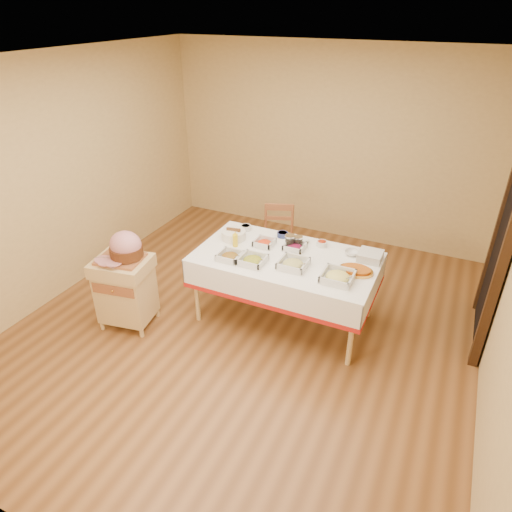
% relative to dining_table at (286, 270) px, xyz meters
% --- Properties ---
extents(room_shell, '(5.00, 5.00, 5.00)m').
position_rel_dining_table_xyz_m(room_shell, '(-0.30, -0.30, 0.70)').
color(room_shell, brown).
rests_on(room_shell, ground).
extents(doorway, '(0.09, 1.10, 2.20)m').
position_rel_dining_table_xyz_m(doorway, '(1.90, 0.60, 0.51)').
color(doorway, black).
rests_on(doorway, ground).
extents(dining_table, '(1.82, 1.02, 0.76)m').
position_rel_dining_table_xyz_m(dining_table, '(0.00, 0.00, 0.00)').
color(dining_table, tan).
rests_on(dining_table, ground).
extents(butcher_cart, '(0.61, 0.54, 0.77)m').
position_rel_dining_table_xyz_m(butcher_cart, '(-1.45, -0.78, -0.16)').
color(butcher_cart, tan).
rests_on(butcher_cart, ground).
extents(dining_chair, '(0.48, 0.47, 0.85)m').
position_rel_dining_table_xyz_m(dining_chair, '(-0.45, 0.90, -0.16)').
color(dining_chair, '#9A5832').
rests_on(dining_chair, ground).
extents(ham_on_board, '(0.46, 0.43, 0.30)m').
position_rel_dining_table_xyz_m(ham_on_board, '(-1.40, -0.74, 0.30)').
color(ham_on_board, '#9A5832').
rests_on(ham_on_board, butcher_cart).
extents(serving_dish_a, '(0.23, 0.22, 0.10)m').
position_rel_dining_table_xyz_m(serving_dish_a, '(-0.49, -0.28, 0.19)').
color(serving_dish_a, silver).
rests_on(serving_dish_a, dining_table).
extents(serving_dish_b, '(0.25, 0.25, 0.10)m').
position_rel_dining_table_xyz_m(serving_dish_b, '(-0.25, -0.26, 0.19)').
color(serving_dish_b, silver).
rests_on(serving_dish_b, dining_table).
extents(serving_dish_c, '(0.27, 0.27, 0.11)m').
position_rel_dining_table_xyz_m(serving_dish_c, '(0.14, -0.16, 0.20)').
color(serving_dish_c, silver).
rests_on(serving_dish_c, dining_table).
extents(serving_dish_d, '(0.29, 0.29, 0.11)m').
position_rel_dining_table_xyz_m(serving_dish_d, '(0.59, -0.21, 0.20)').
color(serving_dish_d, silver).
rests_on(serving_dish_d, dining_table).
extents(serving_dish_e, '(0.21, 0.20, 0.10)m').
position_rel_dining_table_xyz_m(serving_dish_e, '(-0.30, 0.13, 0.19)').
color(serving_dish_e, silver).
rests_on(serving_dish_e, dining_table).
extents(serving_dish_f, '(0.22, 0.21, 0.10)m').
position_rel_dining_table_xyz_m(serving_dish_f, '(0.02, 0.18, 0.19)').
color(serving_dish_f, silver).
rests_on(serving_dish_f, dining_table).
extents(small_bowl_left, '(0.12, 0.12, 0.05)m').
position_rel_dining_table_xyz_m(small_bowl_left, '(-0.64, 0.38, 0.19)').
color(small_bowl_left, silver).
rests_on(small_bowl_left, dining_table).
extents(small_bowl_mid, '(0.12, 0.12, 0.05)m').
position_rel_dining_table_xyz_m(small_bowl_mid, '(-0.20, 0.39, 0.19)').
color(small_bowl_mid, navy).
rests_on(small_bowl_mid, dining_table).
extents(small_bowl_right, '(0.11, 0.11, 0.06)m').
position_rel_dining_table_xyz_m(small_bowl_right, '(0.25, 0.37, 0.19)').
color(small_bowl_right, silver).
rests_on(small_bowl_right, dining_table).
extents(bowl_white_imported, '(0.15, 0.15, 0.03)m').
position_rel_dining_table_xyz_m(bowl_white_imported, '(0.04, 0.35, 0.18)').
color(bowl_white_imported, silver).
rests_on(bowl_white_imported, dining_table).
extents(bowl_small_imported, '(0.19, 0.19, 0.04)m').
position_rel_dining_table_xyz_m(bowl_small_imported, '(0.59, 0.31, 0.18)').
color(bowl_small_imported, silver).
rests_on(bowl_small_imported, dining_table).
extents(preserve_jar_left, '(0.11, 0.11, 0.14)m').
position_rel_dining_table_xyz_m(preserve_jar_left, '(-0.04, 0.20, 0.22)').
color(preserve_jar_left, silver).
rests_on(preserve_jar_left, dining_table).
extents(preserve_jar_right, '(0.09, 0.09, 0.12)m').
position_rel_dining_table_xyz_m(preserve_jar_right, '(0.03, 0.25, 0.21)').
color(preserve_jar_right, silver).
rests_on(preserve_jar_right, dining_table).
extents(mustard_bottle, '(0.05, 0.05, 0.17)m').
position_rel_dining_table_xyz_m(mustard_bottle, '(-0.56, -0.02, 0.24)').
color(mustard_bottle, gold).
rests_on(mustard_bottle, dining_table).
extents(bread_basket, '(0.26, 0.26, 0.11)m').
position_rel_dining_table_xyz_m(bread_basket, '(-0.66, 0.12, 0.21)').
color(bread_basket, white).
rests_on(bread_basket, dining_table).
extents(plate_stack, '(0.23, 0.23, 0.08)m').
position_rel_dining_table_xyz_m(plate_stack, '(0.78, 0.29, 0.20)').
color(plate_stack, silver).
rests_on(plate_stack, dining_table).
extents(brass_platter, '(0.33, 0.24, 0.04)m').
position_rel_dining_table_xyz_m(brass_platter, '(0.71, -0.00, 0.18)').
color(brass_platter, gold).
rests_on(brass_platter, dining_table).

